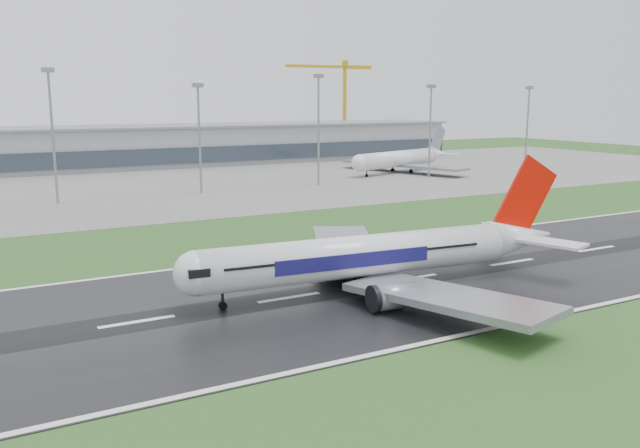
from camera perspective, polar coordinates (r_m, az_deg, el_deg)
ground at (r=110.00m, az=16.41°, el=-3.27°), size 520.00×520.00×0.00m
runway at (r=109.98m, az=16.42°, el=-3.24°), size 400.00×45.00×0.10m
apron at (r=215.58m, az=-7.67°, el=3.85°), size 400.00×130.00×0.08m
terminal at (r=271.56m, az=-12.28°, el=6.71°), size 240.00×36.00×15.00m
main_airliner at (r=89.35m, az=5.68°, el=-0.42°), size 62.48×60.01×17.01m
parked_airliner at (r=236.62m, az=7.12°, el=6.44°), size 67.65×65.21×16.02m
tower_crane at (r=319.80m, az=2.17°, el=10.14°), size 44.65×5.32×44.03m
floodmast_1 at (r=176.38m, az=-22.29°, el=6.87°), size 0.64×0.64×32.38m
floodmast_2 at (r=184.51m, az=-10.47°, el=7.12°), size 0.64×0.64×29.10m
floodmast_3 at (r=199.23m, az=-0.13°, el=8.00°), size 0.64×0.64×32.13m
floodmast_4 at (r=222.53m, az=9.58°, el=7.82°), size 0.64×0.64×29.52m
floodmast_5 at (r=252.32m, az=17.63°, el=7.80°), size 0.64×0.64×29.44m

